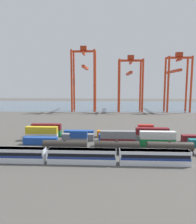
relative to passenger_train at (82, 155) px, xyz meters
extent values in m
plane|color=#4C4944|center=(8.40, 60.88, -2.14)|extent=(420.00, 420.00, 0.00)
cube|color=#475B6B|center=(8.40, 162.83, -2.14)|extent=(400.00, 110.00, 0.01)
cube|color=silver|center=(-19.44, 0.00, -0.19)|extent=(18.54, 3.10, 3.90)
cube|color=navy|center=(-19.44, 0.00, -0.29)|extent=(18.16, 3.14, 0.64)
cube|color=black|center=(-19.44, 0.00, 0.49)|extent=(17.79, 3.13, 0.90)
cube|color=slate|center=(-19.44, 0.00, 1.58)|extent=(18.35, 2.85, 0.36)
cube|color=silver|center=(0.00, 0.00, -0.19)|extent=(18.54, 3.10, 3.90)
cube|color=navy|center=(0.00, 0.00, -0.29)|extent=(18.16, 3.14, 0.64)
cube|color=black|center=(0.00, 0.00, 0.49)|extent=(17.79, 3.13, 0.90)
cube|color=slate|center=(0.00, 0.00, 1.58)|extent=(18.35, 2.85, 0.36)
cube|color=silver|center=(19.44, 0.00, -0.19)|extent=(18.54, 3.10, 3.90)
cube|color=navy|center=(19.44, 0.00, -0.29)|extent=(18.16, 3.14, 0.64)
cube|color=black|center=(19.44, 0.00, 0.49)|extent=(17.79, 3.13, 0.90)
cube|color=slate|center=(19.44, 0.00, 1.58)|extent=(18.35, 2.85, 0.36)
cube|color=#232326|center=(-6.40, 8.67, -1.59)|extent=(13.73, 2.50, 1.10)
cylinder|color=#2D2823|center=(-6.40, 8.67, 0.36)|extent=(13.73, 2.80, 2.80)
cylinder|color=#2D2823|center=(-6.40, 8.67, 1.94)|extent=(0.70, 0.70, 0.36)
cube|color=#232326|center=(9.72, 8.67, -1.59)|extent=(13.73, 2.50, 1.10)
cylinder|color=#2D2823|center=(9.72, 8.67, 0.36)|extent=(13.73, 2.80, 2.80)
cylinder|color=#2D2823|center=(9.72, 8.67, 1.94)|extent=(0.70, 0.70, 0.36)
cube|color=#232326|center=(25.85, 8.67, -1.59)|extent=(13.73, 2.50, 1.10)
cylinder|color=#2D2823|center=(25.85, 8.67, 0.36)|extent=(13.73, 2.80, 2.80)
cylinder|color=#2D2823|center=(25.85, 8.67, 1.94)|extent=(0.70, 0.70, 0.36)
cube|color=#1C4299|center=(-17.04, 17.40, -0.84)|extent=(12.10, 2.44, 2.60)
cube|color=slate|center=(-3.34, 17.40, -0.84)|extent=(6.04, 2.44, 2.60)
cube|color=#1C4299|center=(-3.34, 17.40, 1.76)|extent=(6.04, 2.44, 2.60)
cube|color=maroon|center=(10.36, 17.40, -0.84)|extent=(12.10, 2.44, 2.60)
cube|color=slate|center=(10.36, 17.40, 1.76)|extent=(12.10, 2.44, 2.60)
cube|color=#197538|center=(24.06, 17.40, -0.84)|extent=(12.10, 2.44, 2.60)
cube|color=silver|center=(24.06, 17.40, 1.76)|extent=(12.10, 2.44, 2.60)
cube|color=silver|center=(-18.48, 23.43, -0.84)|extent=(12.10, 2.44, 2.60)
cube|color=gold|center=(-18.48, 23.43, 1.76)|extent=(12.10, 2.44, 2.60)
cube|color=slate|center=(-4.51, 23.43, -0.84)|extent=(12.10, 2.44, 2.60)
cube|color=#1C4299|center=(9.45, 23.43, -0.84)|extent=(12.10, 2.44, 2.60)
cube|color=slate|center=(23.42, 23.43, -0.84)|extent=(12.10, 2.44, 2.60)
cube|color=maroon|center=(23.42, 23.43, 1.76)|extent=(12.10, 2.44, 2.60)
cube|color=maroon|center=(37.38, 23.43, -0.84)|extent=(6.04, 2.44, 2.60)
cube|color=#197538|center=(-18.47, 29.46, -0.84)|extent=(12.10, 2.44, 2.60)
cube|color=maroon|center=(-18.47, 29.46, 1.76)|extent=(12.10, 2.44, 2.60)
cube|color=#1C4299|center=(-4.99, 29.46, -0.84)|extent=(12.10, 2.44, 2.60)
cube|color=orange|center=(8.50, 29.46, -0.84)|extent=(12.10, 2.44, 2.60)
cube|color=#1C4299|center=(21.98, 29.46, -0.84)|extent=(6.04, 2.44, 2.60)
cube|color=#AD211C|center=(21.98, 29.46, 1.76)|extent=(6.04, 2.44, 2.60)
cylinder|color=red|center=(-21.73, 109.30, 21.72)|extent=(1.50, 1.50, 47.73)
cylinder|color=red|center=(-4.13, 109.30, 21.72)|extent=(1.50, 1.50, 47.73)
cylinder|color=red|center=(-21.73, 120.37, 21.72)|extent=(1.50, 1.50, 47.73)
cylinder|color=red|center=(-4.13, 120.37, 21.72)|extent=(1.50, 1.50, 47.73)
cube|color=red|center=(-12.93, 114.84, 44.79)|extent=(19.20, 1.20, 1.60)
cube|color=red|center=(-12.93, 114.84, 43.19)|extent=(1.20, 12.67, 1.60)
cube|color=red|center=(-12.93, 126.86, 33.21)|extent=(2.00, 34.35, 2.00)
cube|color=#9F2C14|center=(-12.93, 114.84, 47.19)|extent=(4.80, 4.00, 3.20)
cylinder|color=red|center=(14.97, 108.87, 18.09)|extent=(1.50, 1.50, 40.48)
cylinder|color=red|center=(32.60, 108.87, 18.09)|extent=(1.50, 1.50, 40.48)
cylinder|color=red|center=(14.97, 120.80, 18.09)|extent=(1.50, 1.50, 40.48)
cylinder|color=red|center=(32.60, 120.80, 18.09)|extent=(1.50, 1.50, 40.48)
cube|color=red|center=(23.78, 114.84, 37.53)|extent=(19.23, 1.20, 1.60)
cube|color=red|center=(23.78, 114.84, 35.93)|extent=(1.20, 13.52, 1.60)
cube|color=red|center=(23.78, 128.44, 28.38)|extent=(2.00, 38.86, 2.00)
cube|color=#9F2C14|center=(23.78, 114.84, 39.93)|extent=(4.80, 4.00, 3.20)
cylinder|color=red|center=(51.96, 110.00, 19.07)|extent=(1.50, 1.50, 42.43)
cylinder|color=red|center=(69.05, 110.00, 19.07)|extent=(1.50, 1.50, 42.43)
cylinder|color=red|center=(51.96, 119.68, 19.07)|extent=(1.50, 1.50, 42.43)
cylinder|color=red|center=(69.05, 119.68, 19.07)|extent=(1.50, 1.50, 42.43)
cube|color=red|center=(60.50, 114.84, 39.49)|extent=(18.69, 1.20, 1.60)
cube|color=red|center=(60.50, 114.84, 37.89)|extent=(1.20, 11.28, 1.60)
cube|color=red|center=(60.50, 128.98, 29.96)|extent=(2.00, 40.39, 2.00)
cube|color=#9F2C14|center=(60.50, 114.84, 41.89)|extent=(4.80, 4.00, 3.20)
camera|label=1|loc=(7.28, -55.47, 19.04)|focal=34.22mm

